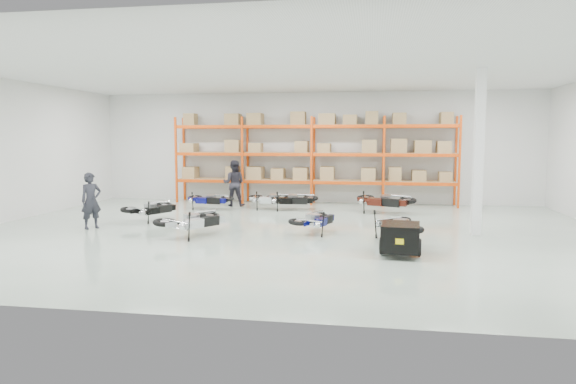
% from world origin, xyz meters
% --- Properties ---
extents(room, '(18.00, 18.00, 18.00)m').
position_xyz_m(room, '(0.00, 0.00, 2.25)').
color(room, '#ADC0AE').
rests_on(room, ground).
extents(pallet_rack, '(11.28, 0.98, 3.62)m').
position_xyz_m(pallet_rack, '(-0.00, 6.45, 2.26)').
color(pallet_rack, '#DC450B').
rests_on(pallet_rack, ground).
extents(structural_column, '(0.25, 0.25, 4.50)m').
position_xyz_m(structural_column, '(5.20, 0.50, 2.25)').
color(structural_column, white).
rests_on(structural_column, ground).
extents(moto_blue_centre, '(1.27, 1.75, 1.03)m').
position_xyz_m(moto_blue_centre, '(0.83, -0.02, 0.48)').
color(moto_blue_centre, '#070947').
rests_on(moto_blue_centre, ground).
extents(moto_silver_left, '(1.73, 1.99, 1.16)m').
position_xyz_m(moto_silver_left, '(-2.36, -1.03, 0.55)').
color(moto_silver_left, '#B2B5B9').
rests_on(moto_silver_left, ground).
extents(moto_black_far_left, '(1.50, 1.83, 1.06)m').
position_xyz_m(moto_black_far_left, '(-4.60, 1.29, 0.50)').
color(moto_black_far_left, black).
rests_on(moto_black_far_left, ground).
extents(moto_touring_right, '(1.10, 1.85, 1.13)m').
position_xyz_m(moto_touring_right, '(3.02, -0.87, 0.53)').
color(moto_touring_right, black).
rests_on(moto_touring_right, ground).
extents(trailer, '(0.92, 1.76, 0.73)m').
position_xyz_m(trailer, '(3.02, -2.47, 0.43)').
color(trailer, black).
rests_on(trailer, ground).
extents(moto_back_a, '(1.66, 0.98, 1.02)m').
position_xyz_m(moto_back_a, '(-3.63, 4.16, 0.48)').
color(moto_back_a, '#0B0C67').
rests_on(moto_back_a, ground).
extents(moto_back_b, '(1.67, 0.88, 1.06)m').
position_xyz_m(moto_back_b, '(-1.30, 4.55, 0.50)').
color(moto_back_b, silver).
rests_on(moto_back_b, ground).
extents(moto_back_c, '(1.74, 0.97, 1.09)m').
position_xyz_m(moto_back_c, '(-0.56, 4.44, 0.51)').
color(moto_back_c, black).
rests_on(moto_back_c, ground).
extents(moto_back_d, '(2.10, 1.59, 1.22)m').
position_xyz_m(moto_back_d, '(2.78, 4.20, 0.58)').
color(moto_back_d, '#3F130C').
rests_on(moto_back_d, ground).
extents(person_left, '(0.68, 0.72, 1.65)m').
position_xyz_m(person_left, '(-5.72, -0.33, 0.82)').
color(person_left, '#212229').
rests_on(person_left, ground).
extents(person_back, '(0.92, 0.74, 1.79)m').
position_xyz_m(person_back, '(-2.95, 5.25, 0.90)').
color(person_back, black).
rests_on(person_back, ground).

